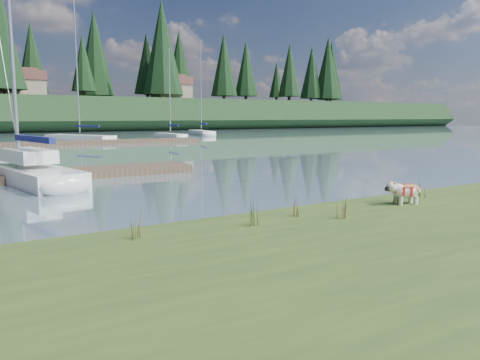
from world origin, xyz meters
TOP-DOWN VIEW (x-y plane):
  - ground at (0.00, 30.00)m, footprint 200.00×200.00m
  - bank at (0.00, -6.00)m, footprint 60.00×9.00m
  - bulldog at (4.08, -2.59)m, footprint 0.87×0.51m
  - sailboat_main at (-2.38, 9.32)m, footprint 3.06×8.38m
  - dock_far at (2.00, 30.00)m, footprint 26.00×2.20m
  - sailboat_bg_3 at (5.59, 36.21)m, footprint 5.56×8.56m
  - sailboat_bg_4 at (14.66, 35.18)m, footprint 1.36×6.05m
  - sailboat_bg_5 at (22.01, 42.46)m, footprint 3.24×8.17m
  - weed_0 at (0.04, -2.52)m, footprint 0.17×0.14m
  - weed_1 at (1.20, -2.31)m, footprint 0.17×0.14m
  - weed_2 at (3.96, -2.52)m, footprint 0.17×0.14m
  - weed_3 at (-2.11, -2.25)m, footprint 0.17×0.14m
  - weed_4 at (1.83, -2.91)m, footprint 0.17×0.14m
  - weed_5 at (5.04, -2.27)m, footprint 0.17×0.14m
  - mud_lip at (0.00, -1.60)m, footprint 60.00×0.50m
  - conifer_4 at (3.00, 66.00)m, footprint 6.16×6.16m
  - conifer_5 at (15.00, 70.00)m, footprint 3.96×3.96m
  - conifer_6 at (28.00, 68.00)m, footprint 7.04×7.04m
  - conifer_7 at (42.00, 71.00)m, footprint 5.28×5.28m
  - conifer_8 at (55.00, 67.00)m, footprint 4.62×4.62m
  - conifer_9 at (68.00, 70.00)m, footprint 5.94×5.94m
  - house_1 at (6.00, 71.00)m, footprint 6.30×5.30m
  - house_2 at (30.00, 69.00)m, footprint 6.30×5.30m

SIDE VIEW (x-z plane):
  - ground at x=0.00m, z-range 0.00..0.00m
  - mud_lip at x=0.00m, z-range 0.00..0.14m
  - dock_far at x=2.00m, z-range 0.00..0.30m
  - bank at x=0.00m, z-range 0.00..0.35m
  - sailboat_bg_5 at x=22.01m, z-range -5.41..6.05m
  - sailboat_bg_3 at x=5.59m, z-range -6.06..6.71m
  - sailboat_bg_4 at x=14.66m, z-range -4.21..4.88m
  - sailboat_main at x=-2.38m, z-range -5.52..6.37m
  - weed_1 at x=1.20m, z-range 0.31..0.82m
  - weed_4 at x=1.83m, z-range 0.31..0.82m
  - weed_3 at x=-2.11m, z-range 0.31..0.85m
  - weed_5 at x=5.04m, z-range 0.30..0.88m
  - weed_0 at x=0.04m, z-range 0.30..0.91m
  - weed_2 at x=3.96m, z-range 0.30..0.93m
  - bulldog at x=4.08m, z-range 0.41..0.93m
  - house_1 at x=6.00m, z-range 4.99..9.64m
  - house_2 at x=30.00m, z-range 4.99..9.64m
  - conifer_5 at x=15.00m, z-range 5.65..16.00m
  - conifer_8 at x=55.00m, z-range 5.62..17.40m
  - conifer_7 at x=42.00m, z-range 5.59..18.79m
  - conifer_9 at x=68.00m, z-range 5.55..20.18m
  - conifer_4 at x=3.00m, z-range 5.54..20.64m
  - conifer_6 at x=28.00m, z-range 5.49..22.49m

